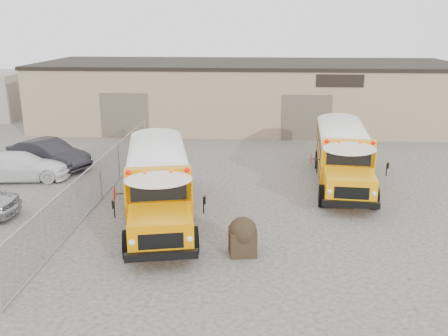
# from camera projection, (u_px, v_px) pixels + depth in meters

# --- Properties ---
(ground) EXTENTS (120.00, 120.00, 0.00)m
(ground) POSITION_uv_depth(u_px,v_px,m) (235.00, 230.00, 18.69)
(ground) COLOR #3E3C39
(ground) RESTS_ON ground
(warehouse) EXTENTS (30.20, 10.20, 4.67)m
(warehouse) POSITION_uv_depth(u_px,v_px,m) (247.00, 93.00, 37.17)
(warehouse) COLOR #917A59
(warehouse) RESTS_ON ground
(chainlink_fence) EXTENTS (0.07, 18.07, 1.81)m
(chainlink_fence) POSITION_uv_depth(u_px,v_px,m) (100.00, 179.00, 21.68)
(chainlink_fence) COLOR #999BA1
(chainlink_fence) RESTS_ON ground
(school_bus_left) EXTENTS (4.14, 9.69, 2.76)m
(school_bus_left) POSITION_uv_depth(u_px,v_px,m) (156.00, 143.00, 25.27)
(school_bus_left) COLOR orange
(school_bus_left) RESTS_ON ground
(school_bus_right) EXTENTS (3.22, 9.38, 2.70)m
(school_bus_right) POSITION_uv_depth(u_px,v_px,m) (336.00, 126.00, 29.40)
(school_bus_right) COLOR #F69C09
(school_bus_right) RESTS_ON ground
(tarp_bundle) EXTENTS (0.99, 0.96, 1.31)m
(tarp_bundle) POSITION_uv_depth(u_px,v_px,m) (243.00, 236.00, 16.53)
(tarp_bundle) COLOR black
(tarp_bundle) RESTS_ON ground
(car_white) EXTENTS (4.95, 2.63, 1.37)m
(car_white) POSITION_uv_depth(u_px,v_px,m) (20.00, 166.00, 24.43)
(car_white) COLOR white
(car_white) RESTS_ON ground
(car_dark) EXTENTS (4.91, 3.35, 1.53)m
(car_dark) POSITION_uv_depth(u_px,v_px,m) (49.00, 154.00, 26.35)
(car_dark) COLOR black
(car_dark) RESTS_ON ground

